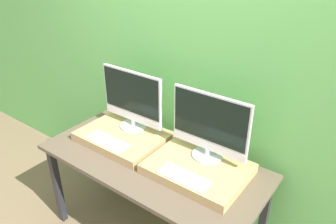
% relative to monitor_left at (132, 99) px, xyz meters
% --- Properties ---
extents(wall_back, '(8.00, 0.04, 2.60)m').
position_rel_monitor_left_xyz_m(wall_back, '(0.33, 0.25, 0.24)').
color(wall_back, '#66B75B').
rests_on(wall_back, ground_plane).
extents(workbench, '(1.60, 0.74, 0.76)m').
position_rel_monitor_left_xyz_m(workbench, '(0.33, -0.19, -0.38)').
color(workbench, brown).
rests_on(workbench, ground_plane).
extents(wooden_riser_left, '(0.63, 0.48, 0.06)m').
position_rel_monitor_left_xyz_m(wooden_riser_left, '(0.00, -0.12, -0.27)').
color(wooden_riser_left, tan).
rests_on(wooden_riser_left, workbench).
extents(monitor_left, '(0.55, 0.21, 0.46)m').
position_rel_monitor_left_xyz_m(monitor_left, '(0.00, 0.00, 0.00)').
color(monitor_left, silver).
rests_on(monitor_left, wooden_riser_left).
extents(keyboard_left, '(0.33, 0.13, 0.01)m').
position_rel_monitor_left_xyz_m(keyboard_left, '(0.00, -0.29, -0.23)').
color(keyboard_left, silver).
rests_on(keyboard_left, wooden_riser_left).
extents(wooden_riser_right, '(0.63, 0.48, 0.06)m').
position_rel_monitor_left_xyz_m(wooden_riser_right, '(0.66, -0.12, -0.27)').
color(wooden_riser_right, tan).
rests_on(wooden_riser_right, workbench).
extents(monitor_right, '(0.55, 0.21, 0.46)m').
position_rel_monitor_left_xyz_m(monitor_right, '(0.66, 0.00, 0.00)').
color(monitor_right, silver).
rests_on(monitor_right, wooden_riser_right).
extents(keyboard_right, '(0.33, 0.13, 0.01)m').
position_rel_monitor_left_xyz_m(keyboard_right, '(0.66, -0.29, -0.23)').
color(keyboard_right, silver).
rests_on(keyboard_right, wooden_riser_right).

